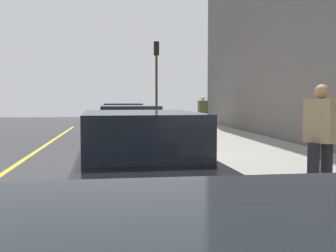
{
  "coord_description": "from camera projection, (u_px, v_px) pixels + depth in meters",
  "views": [
    {
      "loc": [
        -11.92,
        0.65,
        1.7
      ],
      "look_at": [
        -1.94,
        -0.63,
        1.04
      ],
      "focal_mm": 44.37,
      "sensor_mm": 36.0,
      "label": 1
    }
  ],
  "objects": [
    {
      "name": "parked_car_black",
      "position": [
        139.0,
        162.0,
        6.21
      ],
      "size": [
        4.72,
        2.04,
        1.51
      ],
      "color": "black",
      "rests_on": "ground"
    },
    {
      "name": "ground_plane",
      "position": [
        138.0,
        158.0,
        11.99
      ],
      "size": [
        56.0,
        56.0,
        0.0
      ],
      "primitive_type": "plane",
      "color": "#333335"
    },
    {
      "name": "traffic_light_pole",
      "position": [
        156.0,
        70.0,
        21.48
      ],
      "size": [
        0.35,
        0.26,
        4.51
      ],
      "color": "#2D2D19",
      "rests_on": "sidewalk"
    },
    {
      "name": "sidewalk",
      "position": [
        248.0,
        153.0,
        12.41
      ],
      "size": [
        28.0,
        4.6,
        0.15
      ],
      "primitive_type": "cube",
      "color": "gray",
      "rests_on": "ground"
    },
    {
      "name": "lane_stripe_centre",
      "position": [
        24.0,
        160.0,
        11.59
      ],
      "size": [
        28.0,
        0.14,
        0.01
      ],
      "primitive_type": "cube",
      "color": "gold",
      "rests_on": "ground"
    },
    {
      "name": "pedestrian_tan_coat",
      "position": [
        321.0,
        136.0,
        6.78
      ],
      "size": [
        0.57,
        0.53,
        1.79
      ],
      "color": "black",
      "rests_on": "sidewalk"
    },
    {
      "name": "pedestrian_olive_coat",
      "position": [
        203.0,
        112.0,
        21.04
      ],
      "size": [
        0.55,
        0.5,
        1.69
      ],
      "color": "black",
      "rests_on": "sidewalk"
    },
    {
      "name": "rolling_suitcase",
      "position": [
        208.0,
        125.0,
        20.66
      ],
      "size": [
        0.34,
        0.22,
        0.91
      ],
      "color": "#191E38",
      "rests_on": "sidewalk"
    },
    {
      "name": "parked_car_white",
      "position": [
        129.0,
        132.0,
        12.02
      ],
      "size": [
        4.53,
        1.96,
        1.51
      ],
      "color": "black",
      "rests_on": "ground"
    },
    {
      "name": "parked_car_maroon",
      "position": [
        123.0,
        121.0,
        18.15
      ],
      "size": [
        4.23,
        1.91,
        1.51
      ],
      "color": "black",
      "rests_on": "ground"
    },
    {
      "name": "snow_bank_curb",
      "position": [
        151.0,
        141.0,
        15.59
      ],
      "size": [
        4.6,
        0.56,
        0.22
      ],
      "primitive_type": "cube",
      "color": "white",
      "rests_on": "ground"
    }
  ]
}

